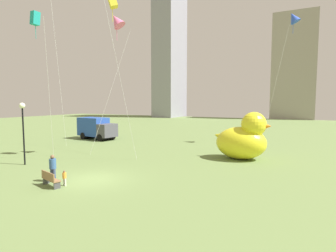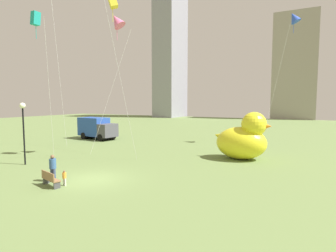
# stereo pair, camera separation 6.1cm
# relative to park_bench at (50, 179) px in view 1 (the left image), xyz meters

# --- Properties ---
(ground_plane) EXTENTS (140.00, 140.00, 0.00)m
(ground_plane) POSITION_rel_park_bench_xyz_m (1.22, 2.26, -0.47)
(ground_plane) COLOR olive
(park_bench) EXTENTS (1.65, 0.85, 0.90)m
(park_bench) POSITION_rel_park_bench_xyz_m (0.00, 0.00, 0.00)
(park_bench) COLOR olive
(park_bench) RESTS_ON ground
(person_adult) EXTENTS (0.41, 0.41, 1.69)m
(person_adult) POSITION_rel_park_bench_xyz_m (-0.68, 0.79, 0.46)
(person_adult) COLOR #38476B
(person_adult) RESTS_ON ground
(person_child) EXTENTS (0.23, 0.23, 0.92)m
(person_child) POSITION_rel_park_bench_xyz_m (0.61, 0.51, 0.04)
(person_child) COLOR silver
(person_child) RESTS_ON ground
(giant_inflatable_duck) EXTENTS (4.97, 3.19, 4.12)m
(giant_inflatable_duck) POSITION_rel_park_bench_xyz_m (8.43, 13.00, 1.28)
(giant_inflatable_duck) COLOR yellow
(giant_inflatable_duck) RESTS_ON ground
(lamppost) EXTENTS (0.45, 0.45, 4.91)m
(lamppost) POSITION_rel_park_bench_xyz_m (-6.49, 2.98, 3.20)
(lamppost) COLOR black
(lamppost) RESTS_ON ground
(box_truck) EXTENTS (5.71, 3.04, 2.85)m
(box_truck) POSITION_rel_park_bench_xyz_m (-11.52, 16.91, 0.96)
(box_truck) COLOR #264CA5
(box_truck) RESTS_ON ground
(city_skyline) EXTENTS (73.22, 19.42, 38.19)m
(city_skyline) POSITION_rel_park_bench_xyz_m (-1.84, 72.52, 15.31)
(city_skyline) COLOR gray
(city_skyline) RESTS_ON ground
(kite_blue) EXTENTS (3.64, 3.49, 14.94)m
(kite_blue) POSITION_rel_park_bench_xyz_m (11.47, 23.14, 13.70)
(kite_blue) COLOR silver
(kite_blue) RESTS_ON ground
(kite_pink) EXTENTS (3.85, 3.69, 12.84)m
(kite_pink) POSITION_rel_park_bench_xyz_m (-1.96, 9.14, 11.58)
(kite_pink) COLOR silver
(kite_pink) RESTS_ON ground
(kite_teal) EXTENTS (1.62, 1.62, 12.67)m
(kite_teal) POSITION_rel_park_bench_xyz_m (-7.78, 5.47, 11.53)
(kite_teal) COLOR silver
(kite_teal) RESTS_ON ground
(kite_yellow) EXTENTS (2.48, 2.47, 14.03)m
(kite_yellow) POSITION_rel_park_bench_xyz_m (-1.59, 8.14, 12.80)
(kite_yellow) COLOR silver
(kite_yellow) RESTS_ON ground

